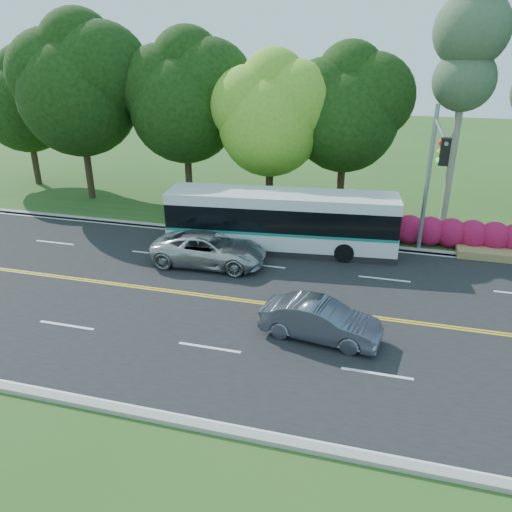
% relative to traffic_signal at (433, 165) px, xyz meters
% --- Properties ---
extents(ground, '(120.00, 120.00, 0.00)m').
position_rel_traffic_signal_xyz_m(ground, '(-6.49, -5.40, -4.67)').
color(ground, '#27531B').
rests_on(ground, ground).
extents(road, '(60.00, 14.00, 0.02)m').
position_rel_traffic_signal_xyz_m(road, '(-6.49, -5.40, -4.66)').
color(road, black).
rests_on(road, ground).
extents(curb_north, '(60.00, 0.30, 0.15)m').
position_rel_traffic_signal_xyz_m(curb_north, '(-6.49, 1.75, -4.60)').
color(curb_north, '#9C968C').
rests_on(curb_north, ground).
extents(curb_south, '(60.00, 0.30, 0.15)m').
position_rel_traffic_signal_xyz_m(curb_south, '(-6.49, -12.55, -4.60)').
color(curb_south, '#9C968C').
rests_on(curb_south, ground).
extents(grass_verge, '(60.00, 4.00, 0.10)m').
position_rel_traffic_signal_xyz_m(grass_verge, '(-6.49, 3.60, -4.62)').
color(grass_verge, '#27531B').
rests_on(grass_verge, ground).
extents(lane_markings, '(57.60, 13.82, 0.00)m').
position_rel_traffic_signal_xyz_m(lane_markings, '(-6.59, -5.40, -4.65)').
color(lane_markings, gold).
rests_on(lane_markings, road).
extents(tree_row, '(44.70, 9.10, 13.84)m').
position_rel_traffic_signal_xyz_m(tree_row, '(-11.65, 6.73, 2.06)').
color(tree_row, black).
rests_on(tree_row, ground).
extents(bougainvillea_hedge, '(9.50, 2.25, 1.50)m').
position_rel_traffic_signal_xyz_m(bougainvillea_hedge, '(0.69, 2.75, -3.95)').
color(bougainvillea_hedge, maroon).
rests_on(bougainvillea_hedge, ground).
extents(traffic_signal, '(0.42, 6.10, 7.00)m').
position_rel_traffic_signal_xyz_m(traffic_signal, '(0.00, 0.00, 0.00)').
color(traffic_signal, gray).
rests_on(traffic_signal, ground).
extents(transit_bus, '(11.20, 3.49, 2.88)m').
position_rel_traffic_signal_xyz_m(transit_bus, '(-6.61, 0.28, -3.22)').
color(transit_bus, silver).
rests_on(transit_bus, road).
extents(sedan, '(4.26, 1.99, 1.35)m').
position_rel_traffic_signal_xyz_m(sedan, '(-3.52, -7.31, -3.97)').
color(sedan, slate).
rests_on(sedan, road).
extents(suv, '(5.31, 2.58, 1.46)m').
position_rel_traffic_signal_xyz_m(suv, '(-9.37, -2.37, -3.92)').
color(suv, '#ABAEAF').
rests_on(suv, road).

